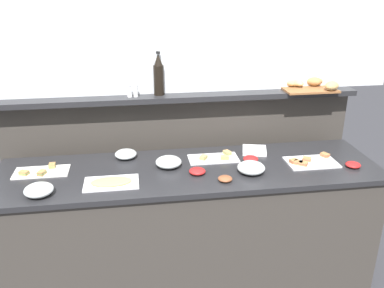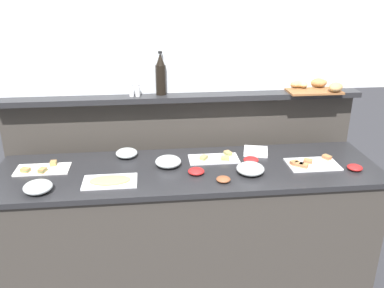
% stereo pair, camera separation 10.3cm
% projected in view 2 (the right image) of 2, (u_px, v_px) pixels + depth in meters
% --- Properties ---
extents(ground_plane, '(12.00, 12.00, 0.00)m').
position_uv_depth(ground_plane, '(183.00, 233.00, 3.65)').
color(ground_plane, '#38383D').
extents(buffet_counter, '(2.57, 0.71, 0.92)m').
position_uv_depth(buffet_counter, '(189.00, 227.00, 2.92)').
color(buffet_counter, '#3D3833').
rests_on(buffet_counter, ground_plane).
extents(back_ledge_unit, '(2.70, 0.22, 1.31)m').
position_uv_depth(back_ledge_unit, '(183.00, 167.00, 3.33)').
color(back_ledge_unit, '#3D3833').
rests_on(back_ledge_unit, ground_plane).
extents(upper_wall_panel, '(3.30, 0.08, 1.29)m').
position_uv_depth(upper_wall_panel, '(181.00, 1.00, 2.87)').
color(upper_wall_panel, silver).
rests_on(upper_wall_panel, back_ledge_unit).
extents(sandwich_platter_side, '(0.35, 0.17, 0.04)m').
position_uv_depth(sandwich_platter_side, '(215.00, 158.00, 2.89)').
color(sandwich_platter_side, silver).
rests_on(sandwich_platter_side, buffet_counter).
extents(sandwich_platter_rear, '(0.34, 0.22, 0.04)m').
position_uv_depth(sandwich_platter_rear, '(311.00, 164.00, 2.80)').
color(sandwich_platter_rear, white).
rests_on(sandwich_platter_rear, buffet_counter).
extents(sandwich_platter_front, '(0.35, 0.17, 0.04)m').
position_uv_depth(sandwich_platter_front, '(42.00, 169.00, 2.72)').
color(sandwich_platter_front, white).
rests_on(sandwich_platter_front, buffet_counter).
extents(cold_cuts_platter, '(0.34, 0.20, 0.02)m').
position_uv_depth(cold_cuts_platter, '(110.00, 181.00, 2.56)').
color(cold_cuts_platter, silver).
rests_on(cold_cuts_platter, buffet_counter).
extents(glass_bowl_large, '(0.18, 0.18, 0.07)m').
position_uv_depth(glass_bowl_large, '(250.00, 169.00, 2.67)').
color(glass_bowl_large, silver).
rests_on(glass_bowl_large, buffet_counter).
extents(glass_bowl_medium, '(0.18, 0.18, 0.07)m').
position_uv_depth(glass_bowl_medium, '(168.00, 162.00, 2.77)').
color(glass_bowl_medium, silver).
rests_on(glass_bowl_medium, buffet_counter).
extents(glass_bowl_small, '(0.15, 0.15, 0.06)m').
position_uv_depth(glass_bowl_small, '(127.00, 153.00, 2.92)').
color(glass_bowl_small, silver).
rests_on(glass_bowl_small, buffet_counter).
extents(glass_bowl_extra, '(0.17, 0.17, 0.07)m').
position_uv_depth(glass_bowl_extra, '(38.00, 187.00, 2.44)').
color(glass_bowl_extra, silver).
rests_on(glass_bowl_extra, buffet_counter).
extents(condiment_bowl_dark, '(0.09, 0.09, 0.03)m').
position_uv_depth(condiment_bowl_dark, '(223.00, 179.00, 2.57)').
color(condiment_bowl_dark, brown).
rests_on(condiment_bowl_dark, buffet_counter).
extents(condiment_bowl_teal, '(0.11, 0.11, 0.04)m').
position_uv_depth(condiment_bowl_teal, '(251.00, 160.00, 2.84)').
color(condiment_bowl_teal, red).
rests_on(condiment_bowl_teal, buffet_counter).
extents(condiment_bowl_red, '(0.10, 0.10, 0.04)m').
position_uv_depth(condiment_bowl_red, '(355.00, 167.00, 2.73)').
color(condiment_bowl_red, red).
rests_on(condiment_bowl_red, buffet_counter).
extents(condiment_bowl_cream, '(0.11, 0.11, 0.04)m').
position_uv_depth(condiment_bowl_cream, '(196.00, 171.00, 2.67)').
color(condiment_bowl_cream, red).
rests_on(condiment_bowl_cream, buffet_counter).
extents(napkin_stack, '(0.21, 0.21, 0.02)m').
position_uv_depth(napkin_stack, '(256.00, 151.00, 2.99)').
color(napkin_stack, white).
rests_on(napkin_stack, buffet_counter).
extents(wine_bottle_dark, '(0.08, 0.08, 0.32)m').
position_uv_depth(wine_bottle_dark, '(161.00, 75.00, 2.98)').
color(wine_bottle_dark, black).
rests_on(wine_bottle_dark, back_ledge_unit).
extents(salt_shaker, '(0.03, 0.03, 0.09)m').
position_uv_depth(salt_shaker, '(131.00, 90.00, 2.97)').
color(salt_shaker, white).
rests_on(salt_shaker, back_ledge_unit).
extents(pepper_shaker, '(0.03, 0.03, 0.09)m').
position_uv_depth(pepper_shaker, '(138.00, 90.00, 2.98)').
color(pepper_shaker, white).
rests_on(pepper_shaker, back_ledge_unit).
extents(bread_basket, '(0.42, 0.33, 0.08)m').
position_uv_depth(bread_basket, '(313.00, 85.00, 3.14)').
color(bread_basket, brown).
rests_on(bread_basket, back_ledge_unit).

